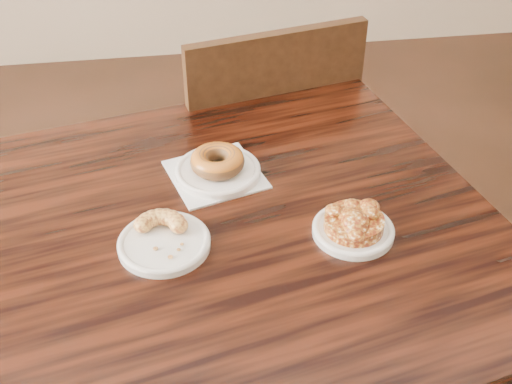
{
  "coord_description": "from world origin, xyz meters",
  "views": [
    {
      "loc": [
        -0.3,
        -0.62,
        1.5
      ],
      "look_at": [
        -0.17,
        0.26,
        0.8
      ],
      "focal_mm": 45.0,
      "sensor_mm": 36.0,
      "label": 1
    }
  ],
  "objects": [
    {
      "name": "apple_fritter",
      "position": [
        -0.01,
        0.19,
        0.78
      ],
      "size": [
        0.14,
        0.14,
        0.03
      ],
      "primitive_type": null,
      "color": "#4C1408",
      "rests_on": "plate_fritter"
    },
    {
      "name": "cafe_table",
      "position": [
        -0.18,
        0.25,
        0.38
      ],
      "size": [
        1.05,
        1.05,
        0.75
      ],
      "primitive_type": "cube",
      "rotation": [
        0.0,
        0.0,
        0.21
      ],
      "color": "black",
      "rests_on": "floor"
    },
    {
      "name": "plate_donut",
      "position": [
        -0.22,
        0.39,
        0.76
      ],
      "size": [
        0.17,
        0.17,
        0.01
      ],
      "primitive_type": "cylinder",
      "color": "white",
      "rests_on": "napkin"
    },
    {
      "name": "chair_far",
      "position": [
        -0.1,
        0.9,
        0.45
      ],
      "size": [
        0.58,
        0.58,
        0.9
      ],
      "primitive_type": null,
      "rotation": [
        0.0,
        0.0,
        3.36
      ],
      "color": "black",
      "rests_on": "floor"
    },
    {
      "name": "napkin",
      "position": [
        -0.23,
        0.39,
        0.75
      ],
      "size": [
        0.21,
        0.21,
        0.0
      ],
      "primitive_type": "cube",
      "rotation": [
        0.0,
        0.0,
        0.28
      ],
      "color": "white",
      "rests_on": "cafe_table"
    },
    {
      "name": "plate_cruller",
      "position": [
        -0.33,
        0.2,
        0.76
      ],
      "size": [
        0.16,
        0.16,
        0.01
      ],
      "primitive_type": "cylinder",
      "color": "white",
      "rests_on": "cafe_table"
    },
    {
      "name": "cruller_fragment",
      "position": [
        -0.33,
        0.2,
        0.78
      ],
      "size": [
        0.11,
        0.11,
        0.03
      ],
      "primitive_type": null,
      "color": "brown",
      "rests_on": "plate_cruller"
    },
    {
      "name": "glazed_donut",
      "position": [
        -0.22,
        0.39,
        0.78
      ],
      "size": [
        0.11,
        0.11,
        0.04
      ],
      "primitive_type": "torus",
      "color": "#976016",
      "rests_on": "plate_donut"
    },
    {
      "name": "plate_fritter",
      "position": [
        -0.01,
        0.19,
        0.76
      ],
      "size": [
        0.14,
        0.14,
        0.01
      ],
      "primitive_type": "cylinder",
      "color": "white",
      "rests_on": "cafe_table"
    }
  ]
}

